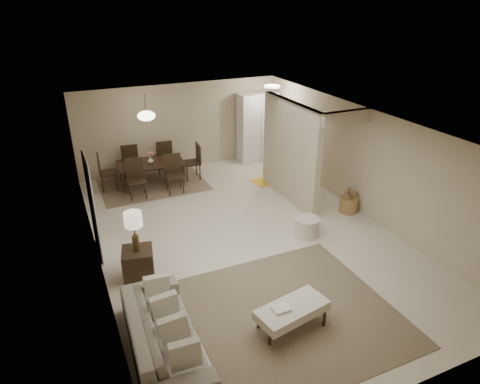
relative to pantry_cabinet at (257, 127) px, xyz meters
name	(u,v)px	position (x,y,z in m)	size (l,w,h in m)	color
floor	(244,235)	(-2.35, -4.15, -1.05)	(9.00, 9.00, 0.00)	beige
ceiling	(245,123)	(-2.35, -4.15, 1.45)	(9.00, 9.00, 0.00)	white
back_wall	(180,127)	(-2.35, 0.35, 0.20)	(6.00, 6.00, 0.00)	#BEAF90
left_wall	(93,210)	(-5.35, -4.15, 0.20)	(9.00, 9.00, 0.00)	#BEAF90
right_wall	(362,162)	(0.65, -4.15, 0.20)	(9.00, 9.00, 0.00)	#BEAF90
partition	(290,152)	(-0.55, -2.90, 0.20)	(0.15, 2.50, 2.50)	#BEAF90
doorway	(92,207)	(-5.32, -3.55, -0.03)	(0.04, 0.90, 2.04)	black
pantry_cabinet	(257,127)	(0.00, 0.00, 0.00)	(1.20, 0.55, 2.10)	white
flush_light	(272,86)	(-0.05, -0.95, 1.41)	(0.44, 0.44, 0.05)	white
living_rug	(292,312)	(-2.66, -6.72, -1.04)	(3.20, 3.20, 0.01)	brown
sofa	(164,334)	(-4.80, -6.72, -0.70)	(0.92, 2.36, 0.69)	gray
ottoman_bench	(292,311)	(-2.86, -7.02, -0.72)	(1.23, 0.73, 0.41)	beige
side_table	(138,264)	(-4.75, -4.74, -0.75)	(0.54, 0.54, 0.59)	black
table_lamp	(133,223)	(-4.75, -4.74, 0.11)	(0.32, 0.32, 0.76)	#46341E
round_pouf	(307,227)	(-1.12, -4.70, -0.84)	(0.53, 0.53, 0.41)	beige
wicker_basket	(348,205)	(0.40, -4.15, -0.87)	(0.43, 0.43, 0.37)	brown
dining_rug	(153,184)	(-3.50, -0.59, -1.04)	(2.80, 2.10, 0.01)	brown
dining_table	(152,174)	(-3.50, -0.59, -0.74)	(1.76, 0.98, 0.62)	black
dining_chairs	(151,167)	(-3.50, -0.59, -0.54)	(2.73, 2.06, 1.01)	black
vase	(150,160)	(-3.50, -0.59, -0.35)	(0.16, 0.16, 0.17)	white
yellow_mat	(270,180)	(-0.44, -1.69, -1.04)	(0.98, 0.60, 0.01)	gold
pendant_light	(146,116)	(-3.50, -0.59, 0.87)	(0.46, 0.46, 0.71)	#46341E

